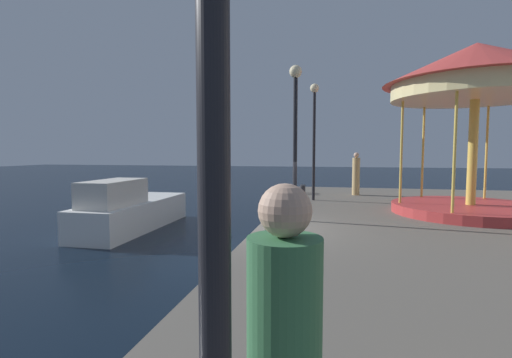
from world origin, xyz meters
TOP-DOWN VIEW (x-y plane):
  - ground_plane at (0.00, 0.00)m, footprint 120.00×120.00m
  - motorboat_white at (-5.11, 2.36)m, footprint 1.72×5.55m
  - carousel at (6.25, 3.45)m, footprint 5.56×5.56m
  - lamp_post_mid_promenade at (0.87, 1.16)m, footprint 0.36×0.36m
  - lamp_post_far_end at (1.15, 5.81)m, footprint 0.36×0.36m
  - bollard_south at (0.51, 8.40)m, footprint 0.24×0.24m
  - bollard_north at (0.55, 7.84)m, footprint 0.24×0.24m
  - bollard_center at (0.49, -0.79)m, footprint 0.24×0.24m
  - person_near_carousel at (2.96, 8.04)m, footprint 0.34×0.34m

SIDE VIEW (x-z plane):
  - ground_plane at x=0.00m, z-range 0.00..0.00m
  - motorboat_white at x=-5.11m, z-range -0.23..1.63m
  - bollard_south at x=0.51m, z-range 0.80..1.20m
  - bollard_north at x=0.55m, z-range 0.80..1.20m
  - bollard_center at x=0.49m, z-range 0.80..1.20m
  - person_near_carousel at x=2.96m, z-range 0.74..2.70m
  - lamp_post_mid_promenade at x=0.87m, z-range 1.60..6.02m
  - lamp_post_far_end at x=1.15m, z-range 1.63..6.35m
  - carousel at x=6.25m, z-range 2.12..7.47m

